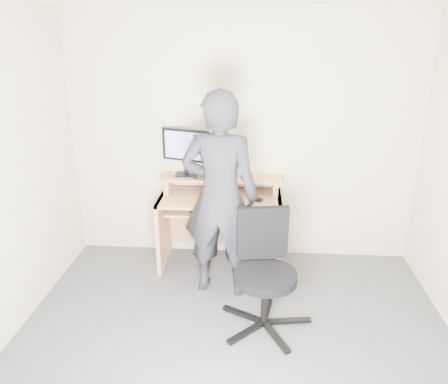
# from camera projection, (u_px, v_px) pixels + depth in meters

# --- Properties ---
(ground) EXTENTS (3.50, 3.50, 0.00)m
(ground) POSITION_uv_depth(u_px,v_px,m) (231.00, 365.00, 3.18)
(ground) COLOR #49494E
(ground) RESTS_ON ground
(back_wall) EXTENTS (3.50, 0.02, 2.50)m
(back_wall) POSITION_uv_depth(u_px,v_px,m) (242.00, 140.00, 4.38)
(back_wall) COLOR beige
(back_wall) RESTS_ON ground
(desk) EXTENTS (1.20, 0.60, 0.91)m
(desk) POSITION_uv_depth(u_px,v_px,m) (221.00, 212.00, 4.43)
(desk) COLOR tan
(desk) RESTS_ON ground
(monitor) EXTENTS (0.49, 0.18, 0.47)m
(monitor) POSITION_uv_depth(u_px,v_px,m) (186.00, 148.00, 4.30)
(monitor) COLOR black
(monitor) RESTS_ON desk
(external_drive) EXTENTS (0.08, 0.13, 0.20)m
(external_drive) POSITION_uv_depth(u_px,v_px,m) (225.00, 166.00, 4.37)
(external_drive) COLOR black
(external_drive) RESTS_ON desk
(travel_mug) EXTENTS (0.09, 0.09, 0.19)m
(travel_mug) POSITION_uv_depth(u_px,v_px,m) (239.00, 168.00, 4.32)
(travel_mug) COLOR silver
(travel_mug) RESTS_ON desk
(smartphone) EXTENTS (0.08, 0.14, 0.01)m
(smartphone) POSITION_uv_depth(u_px,v_px,m) (245.00, 178.00, 4.32)
(smartphone) COLOR black
(smartphone) RESTS_ON desk
(charger) EXTENTS (0.05, 0.05, 0.03)m
(charger) POSITION_uv_depth(u_px,v_px,m) (196.00, 177.00, 4.30)
(charger) COLOR black
(charger) RESTS_ON desk
(headphones) EXTENTS (0.18, 0.18, 0.06)m
(headphones) POSITION_uv_depth(u_px,v_px,m) (198.00, 173.00, 4.45)
(headphones) COLOR silver
(headphones) RESTS_ON desk
(keyboard) EXTENTS (0.46, 0.19, 0.03)m
(keyboard) POSITION_uv_depth(u_px,v_px,m) (214.00, 208.00, 4.23)
(keyboard) COLOR black
(keyboard) RESTS_ON desk
(mouse) EXTENTS (0.10, 0.07, 0.04)m
(mouse) POSITION_uv_depth(u_px,v_px,m) (258.00, 200.00, 4.16)
(mouse) COLOR black
(mouse) RESTS_ON desk
(office_chair) EXTENTS (0.74, 0.74, 0.94)m
(office_chair) POSITION_uv_depth(u_px,v_px,m) (264.00, 267.00, 3.48)
(office_chair) COLOR black
(office_chair) RESTS_ON ground
(person) EXTENTS (0.72, 0.52, 1.86)m
(person) POSITION_uv_depth(u_px,v_px,m) (220.00, 196.00, 3.79)
(person) COLOR black
(person) RESTS_ON ground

